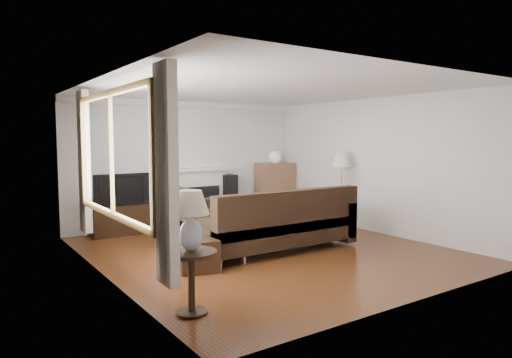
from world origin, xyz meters
TOP-DOWN VIEW (x-y plane):
  - room at (0.00, 0.00)m, footprint 5.10×5.60m
  - window at (-2.45, -0.20)m, footprint 0.12×2.74m
  - curtain_near at (-2.40, -1.72)m, footprint 0.10×0.35m
  - curtain_far at (-2.40, 1.32)m, footprint 0.10×0.35m
  - fireplace at (0.15, 2.64)m, footprint 1.40×0.26m
  - tv_stand at (-1.51, 2.48)m, footprint 1.09×0.49m
  - television at (-1.51, 2.48)m, footprint 1.00×0.13m
  - speaker_left at (-0.47, 2.55)m, footprint 0.28×0.31m
  - speaker_right at (0.83, 2.54)m, footprint 0.31×0.35m
  - bookshelf at (2.03, 2.51)m, footprint 0.87×0.42m
  - globe_lamp at (2.03, 2.51)m, footprint 0.27×0.27m
  - sectional_sofa at (0.10, -0.08)m, footprint 2.83×2.07m
  - coffee_table at (0.33, 1.37)m, footprint 1.19×0.94m
  - footstool at (-1.40, -0.38)m, footprint 0.62×0.62m
  - floor_lamp at (2.22, 0.61)m, footprint 0.43×0.43m
  - side_table at (-2.15, -1.72)m, footprint 0.51×0.51m
  - table_lamp at (-2.15, -1.72)m, footprint 0.37×0.37m

SIDE VIEW (x-z plane):
  - coffee_table at x=0.33m, z-range 0.00..0.41m
  - footstool at x=-1.40m, z-range 0.00..0.43m
  - tv_stand at x=-1.51m, z-range 0.00..0.54m
  - side_table at x=-2.15m, z-range 0.00..0.64m
  - speaker_left at x=-0.47m, z-range 0.00..0.81m
  - sectional_sofa at x=0.10m, z-range 0.00..0.91m
  - speaker_right at x=0.83m, z-range 0.00..0.99m
  - fireplace at x=0.15m, z-range 0.00..1.15m
  - bookshelf at x=2.03m, z-range 0.00..1.20m
  - floor_lamp at x=2.22m, z-range 0.00..1.49m
  - television at x=-1.51m, z-range 0.54..1.12m
  - table_lamp at x=-2.15m, z-range 0.64..1.23m
  - room at x=0.00m, z-range -0.02..2.52m
  - globe_lamp at x=2.03m, z-range 1.20..1.47m
  - curtain_near at x=-2.40m, z-range 0.35..2.45m
  - curtain_far at x=-2.40m, z-range 0.35..2.45m
  - window at x=-2.45m, z-range 0.78..2.32m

